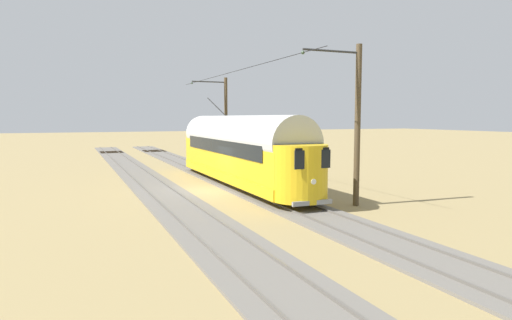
{
  "coord_description": "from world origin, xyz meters",
  "views": [
    {
      "loc": [
        7.11,
        24.35,
        4.19
      ],
      "look_at": [
        -2.89,
        0.52,
        1.73
      ],
      "focal_mm": 31.45,
      "sensor_mm": 36.0,
      "label": 1
    }
  ],
  "objects_px": {
    "vintage_streetcar": "(238,149)",
    "switch_stand": "(213,159)",
    "catenary_pole_mid_near": "(356,122)",
    "catenary_pole_foreground": "(225,120)"
  },
  "relations": [
    {
      "from": "vintage_streetcar",
      "to": "catenary_pole_mid_near",
      "type": "relative_size",
      "value": 2.43
    },
    {
      "from": "catenary_pole_foreground",
      "to": "catenary_pole_mid_near",
      "type": "height_order",
      "value": "same"
    },
    {
      "from": "vintage_streetcar",
      "to": "catenary_pole_mid_near",
      "type": "bearing_deg",
      "value": 109.44
    },
    {
      "from": "catenary_pole_foreground",
      "to": "switch_stand",
      "type": "relative_size",
      "value": 6.12
    },
    {
      "from": "vintage_streetcar",
      "to": "switch_stand",
      "type": "distance_m",
      "value": 10.26
    },
    {
      "from": "vintage_streetcar",
      "to": "catenary_pole_foreground",
      "type": "distance_m",
      "value": 11.4
    },
    {
      "from": "catenary_pole_mid_near",
      "to": "vintage_streetcar",
      "type": "bearing_deg",
      "value": -70.56
    },
    {
      "from": "vintage_streetcar",
      "to": "catenary_pole_foreground",
      "type": "xyz_separation_m",
      "value": [
        -2.86,
        -10.9,
        1.7
      ]
    },
    {
      "from": "catenary_pole_mid_near",
      "to": "switch_stand",
      "type": "height_order",
      "value": "catenary_pole_mid_near"
    },
    {
      "from": "catenary_pole_mid_near",
      "to": "switch_stand",
      "type": "distance_m",
      "value": 18.47
    }
  ]
}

